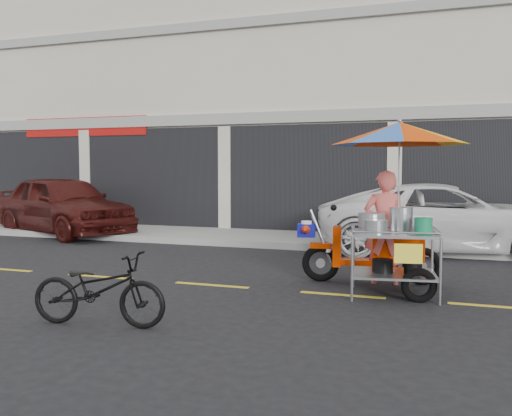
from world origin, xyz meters
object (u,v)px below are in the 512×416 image
(white_pickup, at_px, (444,218))
(near_bicycle, at_px, (99,289))
(food_vendor_rig, at_px, (392,184))
(maroon_sedan, at_px, (63,205))

(white_pickup, height_order, near_bicycle, white_pickup)
(food_vendor_rig, bearing_deg, near_bicycle, -142.65)
(white_pickup, relative_size, near_bicycle, 3.29)
(white_pickup, distance_m, food_vendor_rig, 4.27)
(white_pickup, height_order, food_vendor_rig, food_vendor_rig)
(maroon_sedan, height_order, near_bicycle, maroon_sedan)
(maroon_sedan, bearing_deg, near_bicycle, -117.14)
(near_bicycle, bearing_deg, white_pickup, -33.89)
(near_bicycle, xyz_separation_m, food_vendor_rig, (2.87, 3.02, 1.13))
(white_pickup, xyz_separation_m, food_vendor_rig, (-0.62, -4.15, 0.82))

